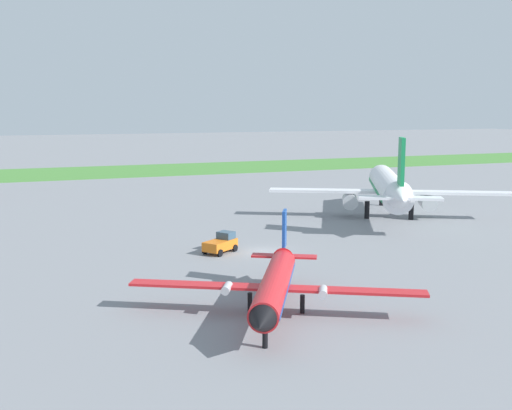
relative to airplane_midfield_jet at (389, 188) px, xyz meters
name	(u,v)px	position (x,y,z in m)	size (l,w,h in m)	color
ground_plane	(263,252)	(-22.28, -11.85, -3.95)	(600.00, 600.00, 0.00)	gray
grass_taxiway_strip	(126,171)	(-22.28, 72.91, -3.91)	(360.00, 28.00, 0.08)	#478438
airplane_midfield_jet	(389,188)	(0.00, 0.00, 0.00)	(28.44, 28.37, 10.98)	white
airplane_foreground_turboprop	(275,283)	(-28.42, -29.43, -1.72)	(18.51, 16.12, 6.12)	red
pushback_tug_near_gate	(221,243)	(-26.26, -10.63, -3.04)	(3.97, 3.58, 1.95)	orange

